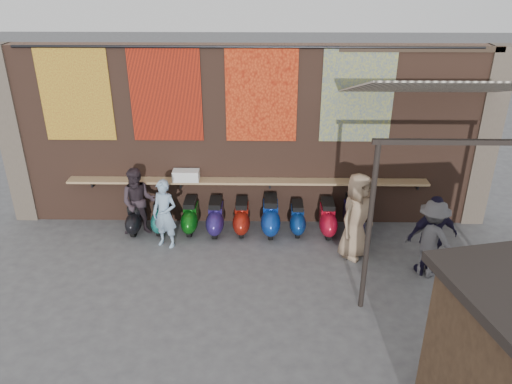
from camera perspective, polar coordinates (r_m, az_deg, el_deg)
ground at (r=9.60m, az=-1.40°, el=-10.51°), size 70.00×70.00×0.00m
brick_wall at (r=11.09m, az=-0.96°, el=6.27°), size 10.00×0.40×4.00m
pier_left at (r=12.40m, az=-25.87°, el=5.78°), size 0.50×0.50×4.00m
pier_right at (r=12.09m, az=24.63°, el=5.57°), size 0.50×0.50×4.00m
eating_counter at (r=11.07m, az=-0.99°, el=1.24°), size 8.00×0.32×0.05m
shelf_box at (r=11.12m, az=-8.00°, el=1.89°), size 0.58×0.28×0.24m
tapestry_redgold at (r=11.30m, az=-19.92°, el=10.44°), size 1.50×0.02×2.00m
tapestry_sun at (r=10.78m, az=-10.27°, el=10.87°), size 1.50×0.02×2.00m
tapestry_orange at (r=10.58m, az=0.62°, el=11.00°), size 1.50×0.02×2.00m
tapestry_multi at (r=10.76m, az=11.52°, el=10.74°), size 1.50×0.02×2.00m
hang_rail at (r=10.38m, az=-1.08°, el=16.24°), size 9.50×0.06×0.06m
scooter_stool_0 at (r=11.46m, az=-13.64°, el=-2.90°), size 0.32×0.71×0.67m
scooter_stool_1 at (r=11.37m, az=-10.81°, el=-2.73°), size 0.34×0.75×0.71m
scooter_stool_2 at (r=11.24m, az=-7.49°, el=-2.75°), size 0.35×0.77×0.73m
scooter_stool_3 at (r=11.11m, az=-4.63°, el=-2.89°), size 0.36×0.80×0.76m
scooter_stool_4 at (r=11.10m, az=-1.65°, el=-2.88°), size 0.35×0.78×0.74m
scooter_stool_5 at (r=11.05m, az=1.67°, el=-2.78°), size 0.39×0.87×0.83m
scooter_stool_6 at (r=11.14m, az=4.75°, el=-3.03°), size 0.33×0.73×0.69m
scooter_stool_7 at (r=11.14m, az=8.17°, el=-2.99°), size 0.36×0.80×0.76m
scooter_stool_8 at (r=11.22m, az=11.00°, el=-2.80°), size 0.39×0.87×0.83m
diner_left at (r=10.59m, az=-10.39°, el=-2.48°), size 0.64×0.53×1.51m
diner_right at (r=11.15m, az=-13.28°, el=-1.12°), size 0.81×0.66×1.56m
shopper_navy at (r=10.04m, az=19.52°, el=-4.77°), size 1.02×0.55×1.65m
shopper_grey at (r=10.01m, az=19.38°, el=-5.06°), size 1.16×1.12×1.59m
shopper_tan at (r=10.20m, az=11.41°, el=-2.71°), size 1.03×1.04×1.82m
stall_sign at (r=7.13m, az=26.91°, el=-10.71°), size 1.18×0.30×0.50m
stall_shelf at (r=7.63m, az=25.60°, el=-16.04°), size 1.82×0.49×0.06m
awning_canvas at (r=9.45m, az=20.74°, el=11.10°), size 3.20×3.28×0.97m
awning_ledger at (r=10.86m, az=18.42°, el=15.26°), size 3.30×0.08×0.12m
awning_header at (r=8.23m, az=23.43°, el=5.25°), size 3.00×0.08×0.08m
awning_post_left at (r=8.43m, az=12.78°, el=-4.22°), size 0.09×0.09×3.10m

